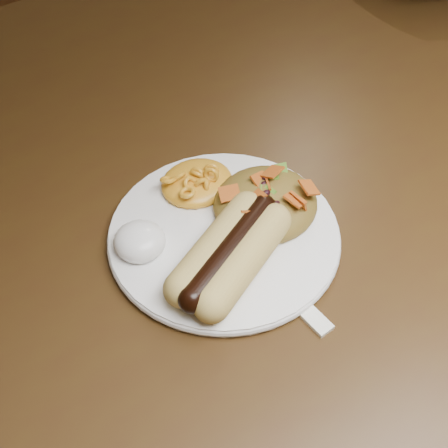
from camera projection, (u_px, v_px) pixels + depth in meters
floor at (256, 439)px, 1.22m from camera, size 4.00×4.00×0.00m
table at (278, 212)px, 0.72m from camera, size 1.60×0.90×0.75m
plate at (224, 235)px, 0.57m from camera, size 0.24×0.24×0.01m
hotdog at (230, 253)px, 0.53m from camera, size 0.12×0.10×0.03m
mac_and_cheese at (197, 176)px, 0.60m from camera, size 0.09×0.09×0.03m
sour_cream at (139, 237)px, 0.54m from camera, size 0.05×0.05×0.03m
taco_salad at (266, 196)px, 0.57m from camera, size 0.10×0.09×0.04m
fork at (287, 292)px, 0.53m from camera, size 0.03×0.13×0.00m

